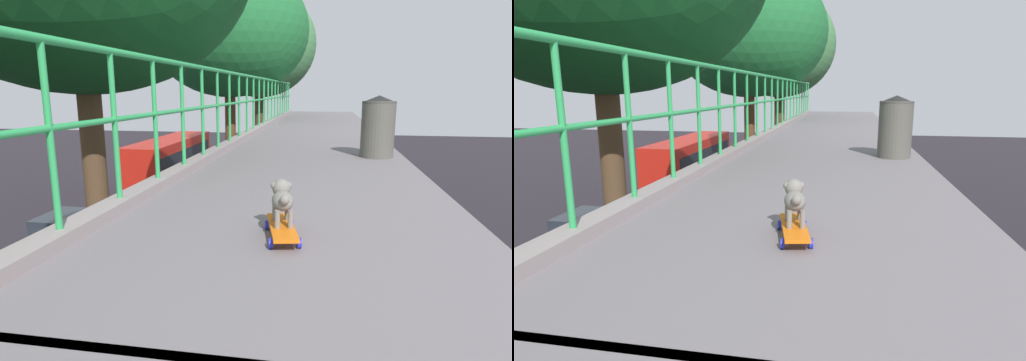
# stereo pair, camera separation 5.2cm
# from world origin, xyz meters

# --- Properties ---
(car_blue_fifth) EXTENTS (1.93, 4.16, 1.37)m
(car_blue_fifth) POSITION_xyz_m (-5.16, 9.17, 0.63)
(car_blue_fifth) COLOR navy
(car_blue_fifth) RESTS_ON ground
(car_white_sixth) EXTENTS (1.80, 4.47, 1.50)m
(car_white_sixth) POSITION_xyz_m (-8.66, 12.38, 0.69)
(car_white_sixth) COLOR silver
(car_white_sixth) RESTS_ON ground
(car_grey_seventh) EXTENTS (1.82, 4.55, 1.34)m
(car_grey_seventh) POSITION_xyz_m (-5.11, 15.49, 0.65)
(car_grey_seventh) COLOR slate
(car_grey_seventh) RESTS_ON ground
(city_bus) EXTENTS (2.54, 10.29, 3.13)m
(city_bus) POSITION_xyz_m (-8.70, 24.54, 1.78)
(city_bus) COLOR red
(city_bus) RESTS_ON ground
(roadside_tree_far) EXTENTS (5.48, 5.48, 10.41)m
(roadside_tree_far) POSITION_xyz_m (-2.01, 13.23, 8.17)
(roadside_tree_far) COLOR brown
(roadside_tree_far) RESTS_ON ground
(roadside_tree_farthest) EXTENTS (5.98, 5.98, 11.41)m
(roadside_tree_farthest) POSITION_xyz_m (-2.25, 21.48, 8.57)
(roadside_tree_farthest) COLOR #4B3123
(roadside_tree_farthest) RESTS_ON ground
(toy_skateboard) EXTENTS (0.28, 0.57, 0.09)m
(toy_skateboard) POSITION_xyz_m (1.14, 1.12, 5.35)
(toy_skateboard) COLOR orange
(toy_skateboard) RESTS_ON overpass_deck
(small_dog) EXTENTS (0.19, 0.33, 0.28)m
(small_dog) POSITION_xyz_m (1.14, 1.17, 5.54)
(small_dog) COLOR slate
(small_dog) RESTS_ON toy_skateboard
(litter_bin) EXTENTS (0.49, 0.49, 0.89)m
(litter_bin) POSITION_xyz_m (2.14, 4.77, 5.73)
(litter_bin) COLOR #545049
(litter_bin) RESTS_ON overpass_deck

